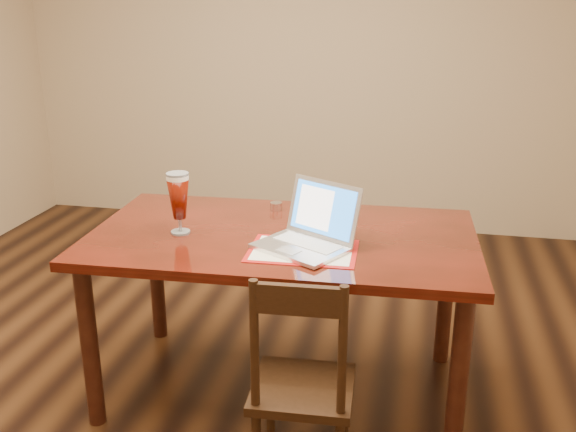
# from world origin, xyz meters

# --- Properties ---
(ground) EXTENTS (5.00, 5.00, 0.00)m
(ground) POSITION_xyz_m (0.00, 0.00, 0.00)
(ground) COLOR black
(ground) RESTS_ON ground
(room_shell) EXTENTS (4.51, 5.01, 2.71)m
(room_shell) POSITION_xyz_m (0.00, 0.00, 1.76)
(room_shell) COLOR tan
(room_shell) RESTS_ON ground
(dining_table) EXTENTS (1.75, 1.03, 1.08)m
(dining_table) POSITION_xyz_m (0.41, 0.06, 0.72)
(dining_table) COLOR #53130B
(dining_table) RESTS_ON ground
(dining_chair) EXTENTS (0.40, 0.38, 0.90)m
(dining_chair) POSITION_xyz_m (0.62, -0.53, 0.42)
(dining_chair) COLOR black
(dining_chair) RESTS_ON ground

